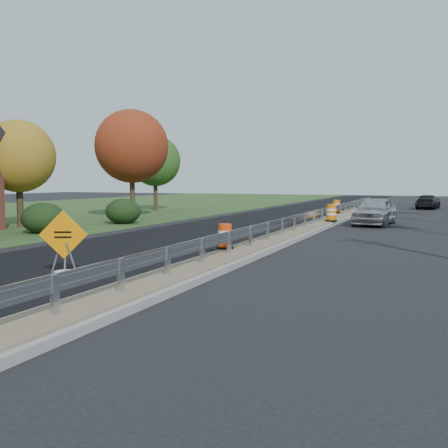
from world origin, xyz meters
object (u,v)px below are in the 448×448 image
at_px(barrel_median_near, 225,237).
at_px(car_silver, 375,211).
at_px(caution_sign, 64,260).
at_px(car_dark_far, 428,202).
at_px(barrel_median_mid, 331,213).
at_px(barrel_median_far, 336,207).

bearing_deg(barrel_median_near, car_silver, 76.75).
height_order(caution_sign, car_dark_far, caution_sign).
distance_m(caution_sign, barrel_median_mid, 18.60).
relative_size(barrel_median_mid, car_silver, 0.21).
bearing_deg(car_dark_far, car_silver, 88.17).
relative_size(barrel_median_far, car_silver, 0.20).
bearing_deg(barrel_median_mid, caution_sign, -101.00).
xyz_separation_m(barrel_median_near, car_silver, (3.36, 14.29, 0.17)).
height_order(barrel_median_near, car_silver, car_silver).
height_order(barrel_median_near, barrel_median_far, barrel_median_far).
distance_m(barrel_median_near, car_dark_far, 33.75).
bearing_deg(caution_sign, barrel_median_far, 60.79).
xyz_separation_m(barrel_median_mid, barrel_median_far, (-1.10, 7.36, -0.02)).
bearing_deg(car_dark_far, barrel_median_mid, 82.43).
bearing_deg(barrel_median_mid, car_dark_far, 76.73).
relative_size(barrel_median_mid, barrel_median_far, 1.04).
distance_m(caution_sign, barrel_median_near, 5.80).
bearing_deg(caution_sign, car_silver, 49.68).
height_order(barrel_median_mid, car_silver, car_silver).
xyz_separation_m(caution_sign, barrel_median_far, (2.45, 25.62, 0.23)).
bearing_deg(barrel_median_far, car_silver, -61.04).
bearing_deg(caution_sign, car_dark_far, 54.05).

